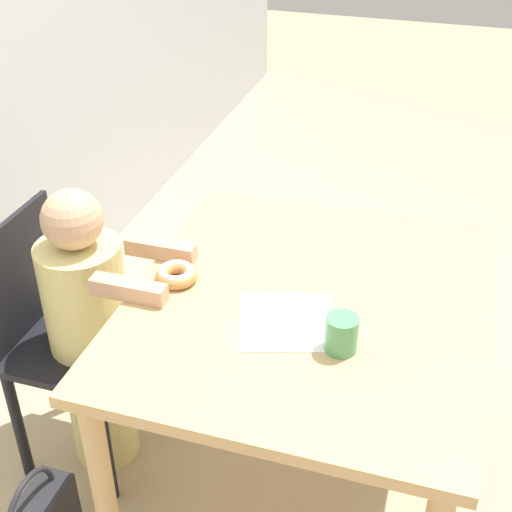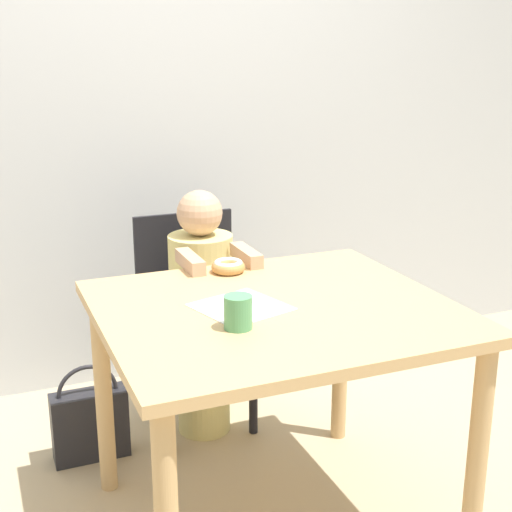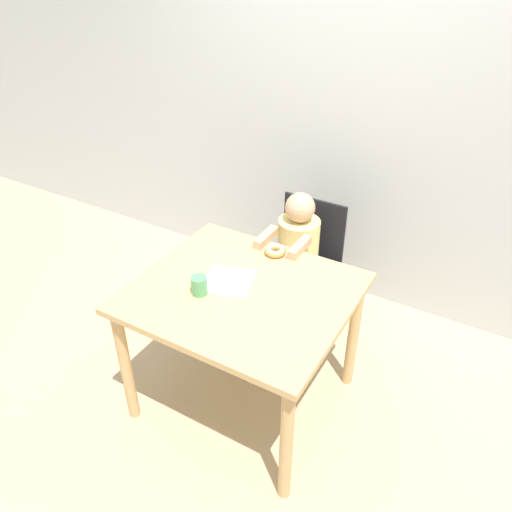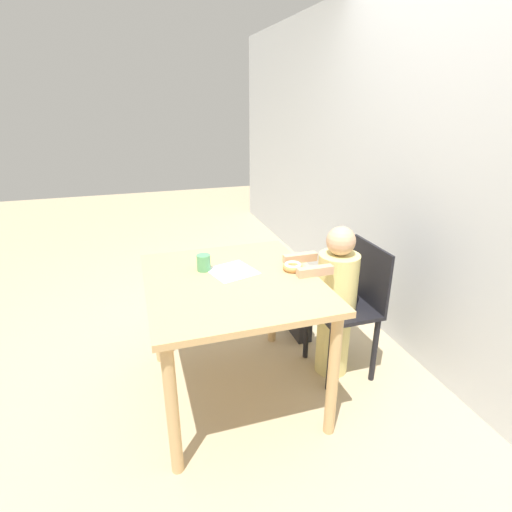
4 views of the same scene
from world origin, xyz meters
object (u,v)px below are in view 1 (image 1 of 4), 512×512
donut (176,274)px  cup (342,334)px  chair (62,337)px  child_figure (92,335)px

donut → cup: bearing=-107.1°
chair → donut: 0.52m
child_figure → donut: child_figure is taller
child_figure → cup: (-0.15, -0.80, 0.31)m
child_figure → donut: (0.00, -0.30, 0.29)m
child_figure → cup: size_ratio=10.53×
donut → child_figure: bearing=90.5°
child_figure → donut: 0.42m
child_figure → chair: bearing=90.0°
chair → cup: 0.98m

